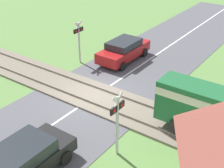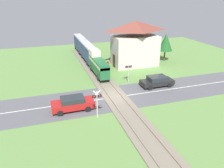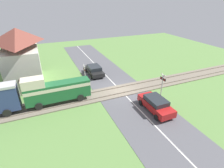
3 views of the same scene
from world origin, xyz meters
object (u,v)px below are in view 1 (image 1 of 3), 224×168
object	(u,v)px
car_far_side	(22,160)
crossing_signal_east_approach	(117,117)
crossing_signal_west_approach	(79,36)
car_near_crossing	(124,50)

from	to	relation	value
car_far_side	crossing_signal_east_approach	xyz separation A→B (m)	(-3.11, 2.22, 1.14)
car_far_side	crossing_signal_west_approach	bearing A→B (deg)	-151.15
car_far_side	crossing_signal_east_approach	world-z (taller)	crossing_signal_east_approach
car_near_crossing	crossing_signal_west_approach	bearing A→B (deg)	-47.59
crossing_signal_east_approach	car_near_crossing	bearing A→B (deg)	-148.07
car_near_crossing	car_far_side	xyz separation A→B (m)	(11.29, 2.88, -0.03)
car_far_side	crossing_signal_west_approach	size ratio (longest dim) A/B	1.46
car_near_crossing	crossing_signal_west_approach	distance (m)	3.21
crossing_signal_west_approach	crossing_signal_east_approach	distance (m)	9.57
car_near_crossing	crossing_signal_east_approach	world-z (taller)	crossing_signal_east_approach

